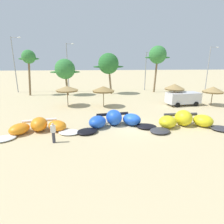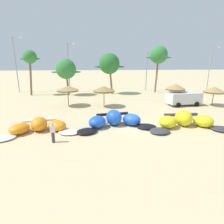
{
  "view_description": "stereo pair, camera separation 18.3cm",
  "coord_description": "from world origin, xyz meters",
  "views": [
    {
      "loc": [
        -4.05,
        -16.17,
        6.04
      ],
      "look_at": [
        -1.98,
        2.0,
        1.0
      ],
      "focal_mm": 29.06,
      "sensor_mm": 36.0,
      "label": 1
    },
    {
      "loc": [
        -3.87,
        -16.19,
        6.04
      ],
      "look_at": [
        -1.98,
        2.0,
        1.0
      ],
      "focal_mm": 29.06,
      "sensor_mm": 36.0,
      "label": 2
    }
  ],
  "objects": [
    {
      "name": "lamppost_west_center",
      "position": [
        -8.68,
        22.95,
        5.4
      ],
      "size": [
        1.65,
        0.24,
        9.74
      ],
      "color": "gray",
      "rests_on": "ground"
    },
    {
      "name": "lamppost_east_center",
      "position": [
        8.0,
        23.27,
        4.62
      ],
      "size": [
        2.07,
        0.24,
        8.13
      ],
      "color": "gray",
      "rests_on": "ground"
    },
    {
      "name": "beach_umbrella_near_palms",
      "position": [
        8.1,
        9.24,
        2.54
      ],
      "size": [
        2.91,
        2.91,
        2.99
      ],
      "color": "brown",
      "rests_on": "ground"
    },
    {
      "name": "ground_plane",
      "position": [
        0.0,
        0.0,
        0.0
      ],
      "size": [
        260.0,
        260.0,
        0.0
      ],
      "primitive_type": "plane",
      "color": "#C6B284"
    },
    {
      "name": "beach_umbrella_near_van",
      "position": [
        -7.43,
        9.47,
        2.49
      ],
      "size": [
        3.12,
        3.12,
        2.87
      ],
      "color": "brown",
      "rests_on": "ground"
    },
    {
      "name": "lamppost_west",
      "position": [
        -19.09,
        23.22,
        5.98
      ],
      "size": [
        1.93,
        0.24,
        10.82
      ],
      "color": "gray",
      "rests_on": "ground"
    },
    {
      "name": "person_near_kites",
      "position": [
        -7.06,
        -2.8,
        0.82
      ],
      "size": [
        0.36,
        0.24,
        1.62
      ],
      "color": "#383842",
      "rests_on": "ground"
    },
    {
      "name": "palm_center_left",
      "position": [
        9.25,
        20.31,
        7.37
      ],
      "size": [
        5.23,
        3.49,
        9.21
      ],
      "color": "brown",
      "rests_on": "ground"
    },
    {
      "name": "kite_left",
      "position": [
        -1.88,
        0.41,
        0.59
      ],
      "size": [
        7.87,
        4.03,
        1.53
      ],
      "color": "black",
      "rests_on": "ground"
    },
    {
      "name": "beach_umbrella_middle",
      "position": [
        -2.43,
        8.54,
        2.49
      ],
      "size": [
        3.06,
        3.06,
        2.88
      ],
      "color": "brown",
      "rests_on": "ground"
    },
    {
      "name": "palm_leftmost",
      "position": [
        -15.09,
        19.18,
        6.77
      ],
      "size": [
        3.63,
        2.42,
        8.19
      ],
      "color": "brown",
      "rests_on": "ground"
    },
    {
      "name": "kite_far_left",
      "position": [
        -8.81,
        -0.37,
        0.47
      ],
      "size": [
        7.35,
        3.97,
        1.24
      ],
      "color": "white",
      "rests_on": "ground"
    },
    {
      "name": "palm_left_of_gap",
      "position": [
        -0.7,
        19.19,
        5.73
      ],
      "size": [
        5.85,
        3.9,
        7.73
      ],
      "color": "#7F6647",
      "rests_on": "ground"
    },
    {
      "name": "beach_umbrella_outermost",
      "position": [
        13.02,
        7.53,
        2.3
      ],
      "size": [
        2.84,
        2.84,
        2.74
      ],
      "color": "brown",
      "rests_on": "ground"
    },
    {
      "name": "kite_left_of_center",
      "position": [
        4.83,
        -0.52,
        0.59
      ],
      "size": [
        8.13,
        3.72,
        1.53
      ],
      "color": "#333338",
      "rests_on": "ground"
    },
    {
      "name": "lamppost_east",
      "position": [
        22.0,
        22.54,
        5.22
      ],
      "size": [
        1.93,
        0.24,
        9.33
      ],
      "color": "gray",
      "rests_on": "ground"
    },
    {
      "name": "parked_van",
      "position": [
        8.91,
        8.16,
        1.09
      ],
      "size": [
        4.86,
        2.7,
        1.84
      ],
      "color": "silver",
      "rests_on": "ground"
    },
    {
      "name": "palm_left",
      "position": [
        -8.75,
        18.53,
        4.8
      ],
      "size": [
        5.47,
        3.65,
        6.66
      ],
      "color": "brown",
      "rests_on": "ground"
    }
  ]
}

